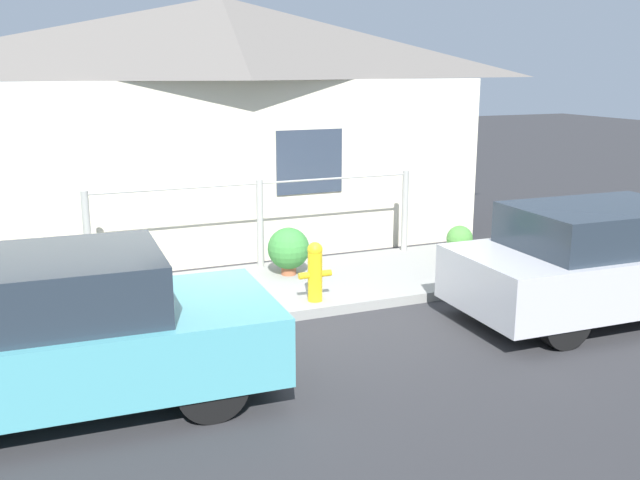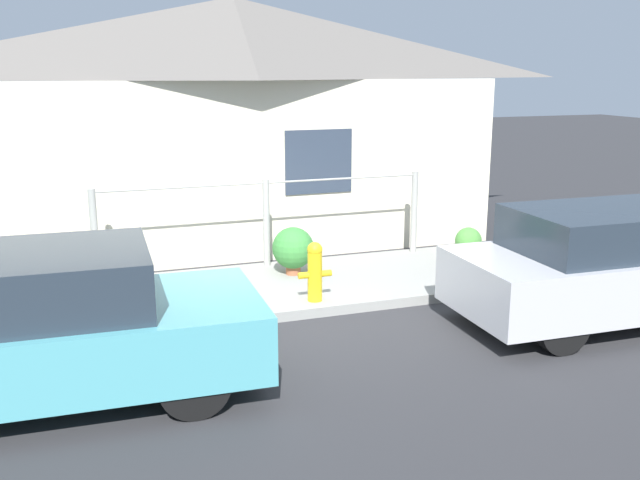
# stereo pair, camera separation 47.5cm
# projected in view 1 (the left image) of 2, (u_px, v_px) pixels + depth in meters

# --- Properties ---
(ground_plane) EXTENTS (60.00, 60.00, 0.00)m
(ground_plane) POSITION_uv_depth(u_px,v_px,m) (315.00, 319.00, 8.66)
(ground_plane) COLOR #2D2D30
(sidewalk) EXTENTS (24.00, 2.23, 0.13)m
(sidewalk) POSITION_uv_depth(u_px,v_px,m) (283.00, 288.00, 9.65)
(sidewalk) COLOR gray
(sidewalk) RESTS_ON ground_plane
(house) EXTENTS (8.75, 2.23, 4.06)m
(house) POSITION_uv_depth(u_px,v_px,m) (224.00, 52.00, 11.26)
(house) COLOR beige
(house) RESTS_ON ground_plane
(fence) EXTENTS (4.90, 0.10, 1.28)m
(fence) POSITION_uv_depth(u_px,v_px,m) (260.00, 220.00, 10.33)
(fence) COLOR #999993
(fence) RESTS_ON sidewalk
(car_left) EXTENTS (3.87, 1.83, 1.41)m
(car_left) POSITION_uv_depth(u_px,v_px,m) (55.00, 333.00, 6.26)
(car_left) COLOR teal
(car_left) RESTS_ON ground_plane
(car_right) EXTENTS (3.91, 1.73, 1.38)m
(car_right) POSITION_uv_depth(u_px,v_px,m) (606.00, 261.00, 8.64)
(car_right) COLOR #B7B7BC
(car_right) RESTS_ON ground_plane
(fire_hydrant) EXTENTS (0.43, 0.19, 0.76)m
(fire_hydrant) POSITION_uv_depth(u_px,v_px,m) (315.00, 270.00, 8.84)
(fire_hydrant) COLOR yellow
(fire_hydrant) RESTS_ON sidewalk
(potted_plant_near_hydrant) EXTENTS (0.59, 0.59, 0.67)m
(potted_plant_near_hydrant) POSITION_uv_depth(u_px,v_px,m) (289.00, 249.00, 9.98)
(potted_plant_near_hydrant) COLOR #9E5638
(potted_plant_near_hydrant) RESTS_ON sidewalk
(potted_plant_by_fence) EXTENTS (0.54, 0.54, 0.68)m
(potted_plant_by_fence) POSITION_uv_depth(u_px,v_px,m) (38.00, 268.00, 9.00)
(potted_plant_by_fence) COLOR #9E5638
(potted_plant_by_fence) RESTS_ON sidewalk
(potted_plant_corner) EXTENTS (0.40, 0.40, 0.51)m
(potted_plant_corner) POSITION_uv_depth(u_px,v_px,m) (459.00, 241.00, 10.87)
(potted_plant_corner) COLOR #9E5638
(potted_plant_corner) RESTS_ON sidewalk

